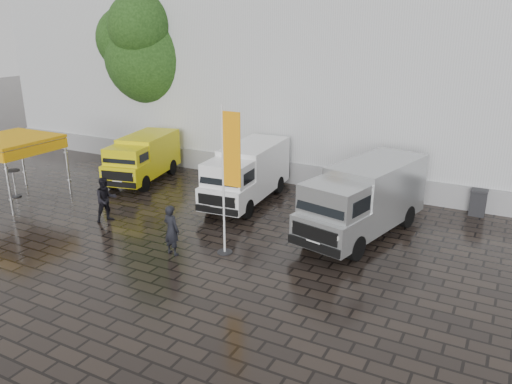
# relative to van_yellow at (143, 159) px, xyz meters

# --- Properties ---
(ground) EXTENTS (120.00, 120.00, 0.00)m
(ground) POSITION_rel_van_yellow_xyz_m (8.18, -5.02, -1.07)
(ground) COLOR black
(ground) RESTS_ON ground
(exhibition_hall) EXTENTS (44.00, 16.00, 12.00)m
(exhibition_hall) POSITION_rel_van_yellow_xyz_m (10.18, 10.98, 4.93)
(exhibition_hall) COLOR silver
(exhibition_hall) RESTS_ON ground
(hall_plinth) EXTENTS (44.00, 0.15, 1.00)m
(hall_plinth) POSITION_rel_van_yellow_xyz_m (10.18, 2.93, -0.57)
(hall_plinth) COLOR gray
(hall_plinth) RESTS_ON ground
(van_yellow) EXTENTS (2.71, 4.90, 2.14)m
(van_yellow) POSITION_rel_van_yellow_xyz_m (0.00, 0.00, 0.00)
(van_yellow) COLOR yellow
(van_yellow) RESTS_ON ground
(van_white) EXTENTS (2.21, 5.53, 2.34)m
(van_white) POSITION_rel_van_yellow_xyz_m (5.82, -0.32, 0.10)
(van_white) COLOR white
(van_white) RESTS_ON ground
(van_silver) EXTENTS (3.27, 6.18, 2.55)m
(van_silver) POSITION_rel_van_yellow_xyz_m (11.14, -1.53, 0.21)
(van_silver) COLOR #ABAFB0
(van_silver) RESTS_ON ground
(canopy_tent) EXTENTS (3.12, 3.12, 2.68)m
(canopy_tent) POSITION_rel_van_yellow_xyz_m (-3.06, -4.59, 1.44)
(canopy_tent) COLOR silver
(canopy_tent) RESTS_ON ground
(flagpole) EXTENTS (0.88, 0.50, 4.87)m
(flagpole) POSITION_rel_van_yellow_xyz_m (7.78, -5.06, 1.64)
(flagpole) COLOR black
(flagpole) RESTS_ON ground
(tree) EXTENTS (5.04, 5.04, 9.05)m
(tree) POSITION_rel_van_yellow_xyz_m (-2.36, 4.14, 4.74)
(tree) COLOR black
(tree) RESTS_ON ground
(cocktail_table) EXTENTS (0.60, 0.60, 1.20)m
(cocktail_table) POSITION_rel_van_yellow_xyz_m (-3.42, -4.45, -0.47)
(cocktail_table) COLOR black
(cocktail_table) RESTS_ON ground
(wheelie_bin) EXTENTS (0.63, 0.63, 1.04)m
(wheelie_bin) POSITION_rel_van_yellow_xyz_m (14.59, 2.56, -0.55)
(wheelie_bin) COLOR black
(wheelie_bin) RESTS_ON ground
(person_front) EXTENTS (0.67, 0.50, 1.69)m
(person_front) POSITION_rel_van_yellow_xyz_m (6.15, -5.94, -0.23)
(person_front) COLOR black
(person_front) RESTS_ON ground
(person_tent) EXTENTS (0.96, 1.04, 1.72)m
(person_tent) POSITION_rel_van_yellow_xyz_m (2.17, -4.72, -0.21)
(person_tent) COLOR black
(person_tent) RESTS_ON ground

